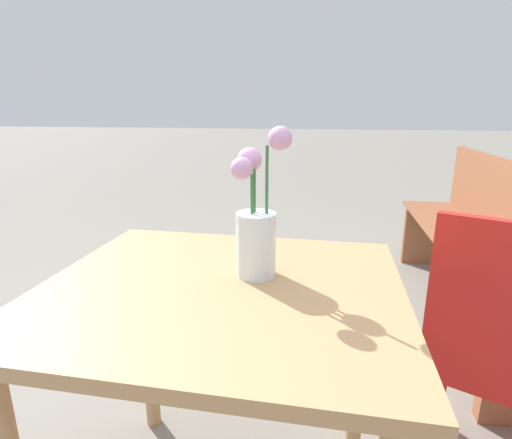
# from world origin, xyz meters

# --- Properties ---
(table_front) EXTENTS (0.84, 0.73, 0.72)m
(table_front) POSITION_xyz_m (0.00, 0.00, 0.60)
(table_front) COLOR tan
(table_front) RESTS_ON ground_plane
(flower_vase) EXTENTS (0.13, 0.12, 0.35)m
(flower_vase) POSITION_xyz_m (0.07, 0.07, 0.83)
(flower_vase) COLOR silver
(flower_vase) RESTS_ON table_front
(cafe_chair) EXTENTS (0.53, 0.53, 0.87)m
(cafe_chair) POSITION_xyz_m (0.72, 0.17, 0.50)
(cafe_chair) COLOR red
(cafe_chair) RESTS_ON ground_plane
(bench_near) EXTENTS (0.37, 1.70, 0.85)m
(bench_near) POSITION_xyz_m (1.06, 1.31, 0.47)
(bench_near) COLOR brown
(bench_near) RESTS_ON ground_plane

